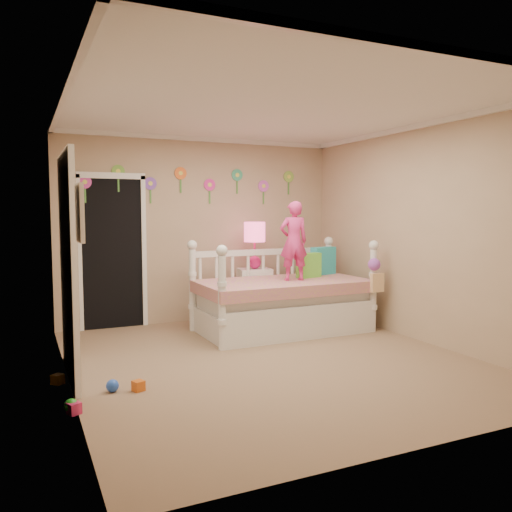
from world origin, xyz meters
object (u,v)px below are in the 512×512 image
daybed (282,285)px  table_lamp (255,238)px  child (294,241)px  nightstand (255,295)px

daybed → table_lamp: 0.93m
table_lamp → child: bearing=-76.9°
child → nightstand: size_ratio=1.36×
child → table_lamp: (-0.19, 0.80, 0.01)m
nightstand → table_lamp: (0.00, 0.00, 0.81)m
daybed → table_lamp: size_ratio=3.36×
table_lamp → daybed: bearing=-84.4°
child → nightstand: bearing=-66.6°
daybed → nightstand: (-0.07, 0.72, -0.23)m
daybed → nightstand: bearing=94.9°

